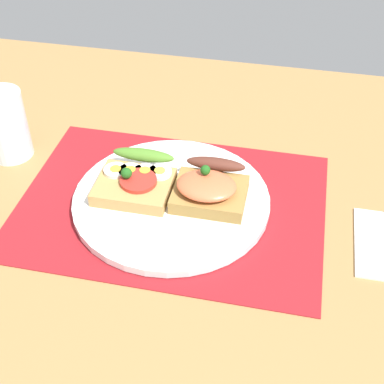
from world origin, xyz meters
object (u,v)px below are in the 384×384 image
Objects in this scene: plate at (171,200)px; sandwich_salmon at (209,187)px; sandwich_egg_tomato at (137,179)px; drinking_glass at (5,125)px.

sandwich_salmon reaches higher than plate.
drinking_glass is (-22.39, 5.38, 2.59)cm from sandwich_egg_tomato.
sandwich_egg_tomato is 0.96× the size of drinking_glass.
sandwich_egg_tomato is 23.17cm from drinking_glass.
plate is at bearing -13.41° from drinking_glass.
drinking_glass is (-27.78, 6.62, 4.62)cm from plate.
sandwich_egg_tomato is at bearing -13.51° from drinking_glass.
drinking_glass is at bearing 170.36° from sandwich_salmon.
sandwich_egg_tomato is 10.67cm from sandwich_salmon.
drinking_glass reaches higher than sandwich_egg_tomato.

